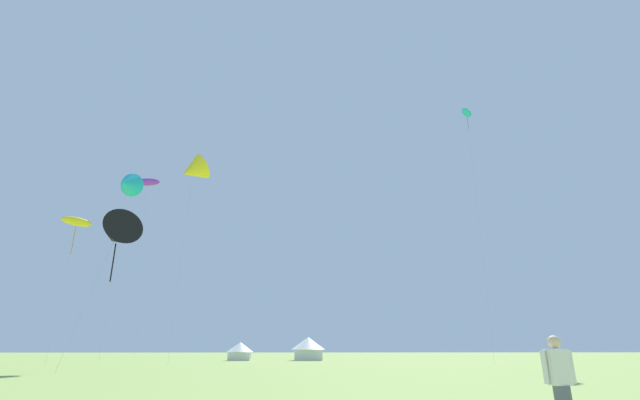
{
  "coord_description": "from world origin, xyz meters",
  "views": [
    {
      "loc": [
        -1.7,
        -3.29,
        1.5
      ],
      "look_at": [
        0.0,
        32.0,
        13.49
      ],
      "focal_mm": 24.68,
      "sensor_mm": 36.0,
      "label": 1
    }
  ],
  "objects_px": {
    "kite_purple_parafoil": "(147,182)",
    "person_spectator": "(562,389)",
    "kite_cyan_delta": "(128,184)",
    "festival_tent_right": "(308,347)",
    "kite_cyan_parafoil": "(467,113)",
    "kite_yellow_delta": "(193,170)",
    "kite_black_delta": "(117,234)",
    "kite_yellow_parafoil": "(77,222)",
    "festival_tent_center": "(240,350)"
  },
  "relations": [
    {
      "from": "kite_black_delta",
      "to": "kite_yellow_parafoil",
      "type": "height_order",
      "value": "kite_yellow_parafoil"
    },
    {
      "from": "kite_purple_parafoil",
      "to": "kite_cyan_delta",
      "type": "distance_m",
      "value": 5.35
    },
    {
      "from": "kite_cyan_delta",
      "to": "festival_tent_right",
      "type": "distance_m",
      "value": 32.12
    },
    {
      "from": "kite_black_delta",
      "to": "festival_tent_right",
      "type": "relative_size",
      "value": 2.46
    },
    {
      "from": "kite_black_delta",
      "to": "kite_yellow_parafoil",
      "type": "bearing_deg",
      "value": 125.35
    },
    {
      "from": "kite_yellow_parafoil",
      "to": "festival_tent_center",
      "type": "xyz_separation_m",
      "value": [
        17.25,
        14.85,
        -13.75
      ]
    },
    {
      "from": "kite_cyan_parafoil",
      "to": "kite_black_delta",
      "type": "bearing_deg",
      "value": -155.75
    },
    {
      "from": "kite_cyan_delta",
      "to": "kite_yellow_delta",
      "type": "distance_m",
      "value": 11.6
    },
    {
      "from": "kite_black_delta",
      "to": "person_spectator",
      "type": "relative_size",
      "value": 6.65
    },
    {
      "from": "kite_cyan_parafoil",
      "to": "kite_yellow_delta",
      "type": "bearing_deg",
      "value": -175.14
    },
    {
      "from": "kite_yellow_parafoil",
      "to": "festival_tent_center",
      "type": "relative_size",
      "value": 4.32
    },
    {
      "from": "kite_cyan_delta",
      "to": "kite_yellow_delta",
      "type": "xyz_separation_m",
      "value": [
        9.57,
        -6.52,
        -0.67
      ]
    },
    {
      "from": "kite_black_delta",
      "to": "kite_cyan_delta",
      "type": "xyz_separation_m",
      "value": [
        -7.79,
        19.39,
        11.25
      ]
    },
    {
      "from": "kite_yellow_parafoil",
      "to": "person_spectator",
      "type": "distance_m",
      "value": 52.47
    },
    {
      "from": "kite_yellow_delta",
      "to": "festival_tent_center",
      "type": "bearing_deg",
      "value": 77.17
    },
    {
      "from": "kite_purple_parafoil",
      "to": "kite_yellow_parafoil",
      "type": "xyz_separation_m",
      "value": [
        -4.15,
        -8.24,
        -8.04
      ]
    },
    {
      "from": "kite_yellow_delta",
      "to": "person_spectator",
      "type": "bearing_deg",
      "value": -66.34
    },
    {
      "from": "kite_yellow_delta",
      "to": "festival_tent_right",
      "type": "xyz_separation_m",
      "value": [
        13.39,
        18.01,
        -18.63
      ]
    },
    {
      "from": "kite_purple_parafoil",
      "to": "festival_tent_center",
      "type": "xyz_separation_m",
      "value": [
        13.1,
        6.61,
        -21.8
      ]
    },
    {
      "from": "kite_cyan_delta",
      "to": "kite_yellow_parafoil",
      "type": "relative_size",
      "value": 1.45
    },
    {
      "from": "kite_black_delta",
      "to": "kite_cyan_delta",
      "type": "height_order",
      "value": "kite_cyan_delta"
    },
    {
      "from": "kite_cyan_delta",
      "to": "kite_yellow_parafoil",
      "type": "height_order",
      "value": "kite_cyan_delta"
    },
    {
      "from": "kite_black_delta",
      "to": "kite_yellow_delta",
      "type": "bearing_deg",
      "value": 82.12
    },
    {
      "from": "kite_yellow_delta",
      "to": "festival_tent_center",
      "type": "xyz_separation_m",
      "value": [
        4.1,
        18.01,
        -19.0
      ]
    },
    {
      "from": "kite_cyan_parafoil",
      "to": "festival_tent_right",
      "type": "distance_m",
      "value": 37.66
    },
    {
      "from": "kite_cyan_parafoil",
      "to": "kite_yellow_parafoil",
      "type": "bearing_deg",
      "value": 179.57
    },
    {
      "from": "kite_yellow_delta",
      "to": "festival_tent_right",
      "type": "relative_size",
      "value": 4.74
    },
    {
      "from": "kite_purple_parafoil",
      "to": "kite_cyan_delta",
      "type": "height_order",
      "value": "kite_purple_parafoil"
    },
    {
      "from": "kite_cyan_parafoil",
      "to": "kite_yellow_parafoil",
      "type": "distance_m",
      "value": 48.55
    },
    {
      "from": "kite_yellow_parafoil",
      "to": "kite_black_delta",
      "type": "bearing_deg",
      "value": -54.65
    },
    {
      "from": "kite_black_delta",
      "to": "kite_yellow_parafoil",
      "type": "xyz_separation_m",
      "value": [
        -11.37,
        16.03,
        5.33
      ]
    },
    {
      "from": "kite_purple_parafoil",
      "to": "person_spectator",
      "type": "height_order",
      "value": "kite_purple_parafoil"
    },
    {
      "from": "kite_cyan_delta",
      "to": "person_spectator",
      "type": "distance_m",
      "value": 55.16
    },
    {
      "from": "kite_black_delta",
      "to": "festival_tent_right",
      "type": "height_order",
      "value": "kite_black_delta"
    },
    {
      "from": "kite_black_delta",
      "to": "festival_tent_right",
      "type": "bearing_deg",
      "value": 63.83
    },
    {
      "from": "kite_yellow_parafoil",
      "to": "person_spectator",
      "type": "bearing_deg",
      "value": -54.01
    },
    {
      "from": "kite_cyan_parafoil",
      "to": "festival_tent_right",
      "type": "bearing_deg",
      "value": 142.28
    },
    {
      "from": "kite_cyan_parafoil",
      "to": "kite_cyan_delta",
      "type": "height_order",
      "value": "kite_cyan_parafoil"
    },
    {
      "from": "kite_yellow_delta",
      "to": "person_spectator",
      "type": "relative_size",
      "value": 12.83
    },
    {
      "from": "kite_cyan_delta",
      "to": "kite_yellow_parafoil",
      "type": "xyz_separation_m",
      "value": [
        -3.59,
        -3.36,
        -5.92
      ]
    },
    {
      "from": "kite_purple_parafoil",
      "to": "person_spectator",
      "type": "xyz_separation_m",
      "value": [
        25.52,
        -49.11,
        -22.26
      ]
    },
    {
      "from": "kite_cyan_parafoil",
      "to": "kite_cyan_delta",
      "type": "distance_m",
      "value": 43.71
    },
    {
      "from": "kite_cyan_parafoil",
      "to": "festival_tent_right",
      "type": "relative_size",
      "value": 6.51
    },
    {
      "from": "kite_cyan_delta",
      "to": "festival_tent_center",
      "type": "distance_m",
      "value": 26.57
    },
    {
      "from": "kite_black_delta",
      "to": "kite_purple_parafoil",
      "type": "xyz_separation_m",
      "value": [
        -7.22,
        24.27,
        13.37
      ]
    },
    {
      "from": "festival_tent_center",
      "to": "festival_tent_right",
      "type": "bearing_deg",
      "value": 0.0
    },
    {
      "from": "kite_yellow_delta",
      "to": "person_spectator",
      "type": "height_order",
      "value": "kite_yellow_delta"
    },
    {
      "from": "festival_tent_right",
      "to": "festival_tent_center",
      "type": "bearing_deg",
      "value": 180.0
    },
    {
      "from": "kite_cyan_parafoil",
      "to": "kite_purple_parafoil",
      "type": "relative_size",
      "value": 1.29
    },
    {
      "from": "festival_tent_center",
      "to": "festival_tent_right",
      "type": "xyz_separation_m",
      "value": [
        9.29,
        0.0,
        0.37
      ]
    }
  ]
}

